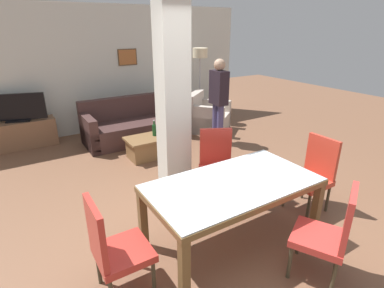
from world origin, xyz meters
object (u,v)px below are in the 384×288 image
at_px(bottle, 154,130).
at_px(dining_table, 233,194).
at_px(dining_chair_head_right, 314,172).
at_px(floor_lamp, 200,60).
at_px(dining_chair_far_right, 217,163).
at_px(coffee_table, 149,147).
at_px(armchair, 207,118).
at_px(tv_stand, 22,134).
at_px(standing_person, 219,96).
at_px(dining_chair_head_left, 113,246).
at_px(tv_screen, 16,108).
at_px(dining_chair_near_right, 330,232).
at_px(sofa, 134,126).

bearing_deg(bottle, dining_table, -97.34).
xyz_separation_m(dining_chair_head_right, floor_lamp, (0.90, 4.03, 0.99)).
xyz_separation_m(dining_chair_far_right, coffee_table, (-0.24, 1.75, -0.32)).
xyz_separation_m(armchair, coffee_table, (-1.77, -0.70, -0.10)).
relative_size(armchair, floor_lamp, 0.66).
xyz_separation_m(dining_chair_far_right, floor_lamp, (1.79, 3.15, 0.99)).
distance_m(tv_stand, standing_person, 3.94).
bearing_deg(floor_lamp, dining_table, -118.96).
bearing_deg(standing_person, bottle, 88.54).
height_order(dining_chair_head_left, tv_screen, tv_screen).
distance_m(dining_chair_head_right, standing_person, 2.62).
bearing_deg(bottle, coffee_table, -168.92).
relative_size(tv_screen, standing_person, 0.60).
relative_size(dining_chair_head_right, dining_chair_head_left, 1.00).
relative_size(dining_chair_far_right, dining_chair_head_left, 1.00).
xyz_separation_m(dining_chair_head_left, tv_screen, (-0.43, 4.39, 0.29)).
relative_size(dining_chair_head_right, bottle, 3.29).
height_order(dining_chair_head_right, coffee_table, dining_chair_head_right).
xyz_separation_m(armchair, tv_stand, (-3.70, 1.06, -0.03)).
xyz_separation_m(dining_chair_head_left, armchair, (3.27, 3.33, -0.22)).
bearing_deg(dining_chair_head_right, dining_chair_far_right, 45.30).
xyz_separation_m(dining_chair_near_right, floor_lamp, (1.79, 4.88, 0.99)).
distance_m(dining_chair_head_left, tv_screen, 4.42).
xyz_separation_m(dining_chair_near_right, armchair, (1.53, 4.18, -0.22)).
xyz_separation_m(dining_table, bottle, (0.34, 2.66, -0.12)).
height_order(dining_chair_head_left, sofa, dining_chair_head_left).
height_order(tv_stand, floor_lamp, floor_lamp).
height_order(tv_screen, standing_person, standing_person).
height_order(dining_table, dining_chair_near_right, dining_chair_near_right).
distance_m(tv_screen, floor_lamp, 4.03).
height_order(sofa, armchair, sofa).
height_order(floor_lamp, standing_person, floor_lamp).
height_order(dining_table, bottle, dining_table).
distance_m(dining_chair_near_right, tv_stand, 5.67).
bearing_deg(dining_chair_near_right, bottle, 64.19).
height_order(dining_table, floor_lamp, floor_lamp).
relative_size(dining_table, floor_lamp, 1.01).
distance_m(dining_chair_far_right, standing_person, 2.14).
bearing_deg(coffee_table, dining_chair_head_right, -66.82).
height_order(bottle, standing_person, standing_person).
relative_size(dining_chair_near_right, bottle, 3.29).
xyz_separation_m(dining_chair_near_right, coffee_table, (-0.24, 3.48, -0.32)).
relative_size(tv_stand, standing_person, 0.74).
relative_size(sofa, tv_stand, 1.62).
xyz_separation_m(tv_stand, standing_person, (3.42, -1.84, 0.71)).
distance_m(armchair, floor_lamp, 1.42).
bearing_deg(dining_chair_head_right, coffee_table, 23.18).
xyz_separation_m(tv_stand, floor_lamp, (3.95, -0.36, 1.24)).
distance_m(coffee_table, tv_screen, 2.67).
xyz_separation_m(bottle, tv_stand, (-2.06, 1.73, -0.23)).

